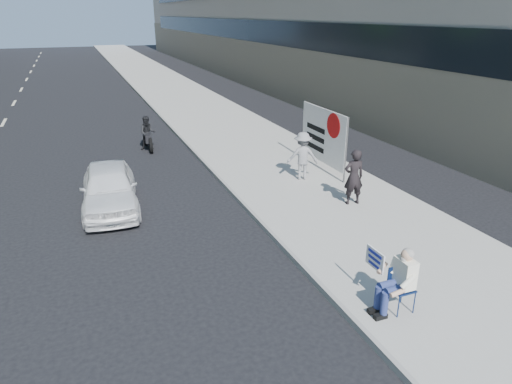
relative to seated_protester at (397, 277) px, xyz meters
name	(u,v)px	position (x,y,z in m)	size (l,w,h in m)	color
ground	(256,304)	(-2.29, 1.33, -0.87)	(160.00, 160.00, 0.00)	black
near_sidewalk	(196,107)	(1.71, 21.33, -0.80)	(5.00, 120.00, 0.15)	#9A9890
seated_protester	(397,277)	(0.00, 0.00, 0.00)	(0.83, 1.12, 1.31)	navy
jogger	(302,156)	(1.74, 7.26, 0.08)	(1.04, 0.60, 1.62)	gray
pedestrian_woman	(354,177)	(2.14, 4.78, 0.11)	(0.61, 0.40, 1.66)	black
protest_banner	(323,135)	(2.86, 7.91, 0.53)	(0.08, 3.06, 2.20)	#4C4C4C
white_sedan_near	(109,188)	(-4.52, 7.39, -0.22)	(1.55, 3.86, 1.31)	white
motorcycle	(148,135)	(-2.44, 13.36, -0.24)	(0.74, 2.05, 1.42)	black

